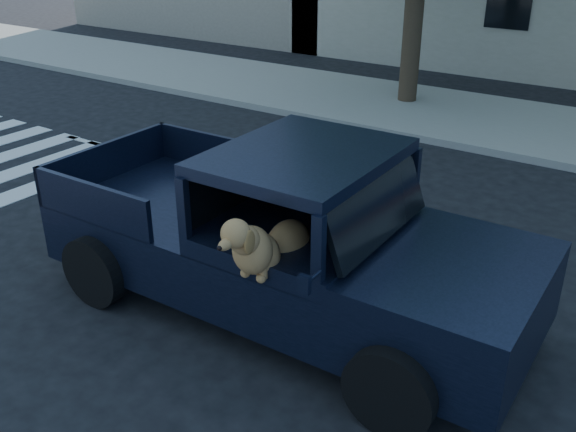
% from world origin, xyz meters
% --- Properties ---
extents(ground, '(120.00, 120.00, 0.00)m').
position_xyz_m(ground, '(0.00, 0.00, 0.00)').
color(ground, black).
rests_on(ground, ground).
extents(pickup_truck, '(5.64, 2.89, 2.01)m').
position_xyz_m(pickup_truck, '(-1.54, 0.63, 0.68)').
color(pickup_truck, black).
rests_on(pickup_truck, ground).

